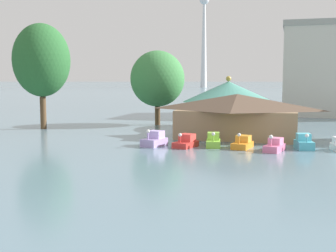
# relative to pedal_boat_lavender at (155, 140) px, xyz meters

# --- Properties ---
(pedal_boat_lavender) EXTENTS (2.30, 2.94, 1.75)m
(pedal_boat_lavender) POSITION_rel_pedal_boat_lavender_xyz_m (0.00, 0.00, 0.00)
(pedal_boat_lavender) COLOR #B299D8
(pedal_boat_lavender) RESTS_ON ground
(pedal_boat_red) EXTENTS (2.23, 3.02, 1.50)m
(pedal_boat_red) POSITION_rel_pedal_boat_lavender_xyz_m (3.18, 0.13, -0.09)
(pedal_boat_red) COLOR red
(pedal_boat_red) RESTS_ON ground
(pedal_boat_lime) EXTENTS (1.77, 2.80, 1.58)m
(pedal_boat_lime) POSITION_rel_pedal_boat_lavender_xyz_m (5.70, 1.12, -0.04)
(pedal_boat_lime) COLOR #8CCC3F
(pedal_boat_lime) RESTS_ON ground
(pedal_boat_orange) EXTENTS (1.96, 2.99, 1.60)m
(pedal_boat_orange) POSITION_rel_pedal_boat_lavender_xyz_m (8.56, 0.99, -0.11)
(pedal_boat_orange) COLOR orange
(pedal_boat_orange) RESTS_ON ground
(pedal_boat_pink) EXTENTS (2.01, 3.05, 1.65)m
(pedal_boat_pink) POSITION_rel_pedal_boat_lavender_xyz_m (11.59, 0.11, -0.10)
(pedal_boat_pink) COLOR pink
(pedal_boat_pink) RESTS_ON ground
(pedal_boat_cyan) EXTENTS (1.93, 2.62, 1.59)m
(pedal_boat_cyan) POSITION_rel_pedal_boat_lavender_xyz_m (14.22, 2.09, -0.01)
(pedal_boat_cyan) COLOR #4CB7CC
(pedal_boat_cyan) RESTS_ON ground
(boathouse) EXTENTS (14.05, 8.11, 4.95)m
(boathouse) POSITION_rel_pedal_boat_lavender_xyz_m (7.13, 8.05, 2.01)
(boathouse) COLOR #9E7F5B
(boathouse) RESTS_ON ground
(green_roof_pavilion) EXTENTS (12.06, 12.06, 7.01)m
(green_roof_pavilion) POSITION_rel_pedal_boat_lavender_xyz_m (4.92, 16.67, 3.08)
(green_roof_pavilion) COLOR brown
(green_roof_pavilion) RESTS_ON ground
(shoreline_tree_tall_left) EXTENTS (7.42, 7.42, 13.83)m
(shoreline_tree_tall_left) POSITION_rel_pedal_boat_lavender_xyz_m (-18.65, 9.75, 8.43)
(shoreline_tree_tall_left) COLOR brown
(shoreline_tree_tall_left) RESTS_ON ground
(shoreline_tree_mid) EXTENTS (7.76, 7.76, 10.65)m
(shoreline_tree_mid) POSITION_rel_pedal_boat_lavender_xyz_m (-5.58, 18.80, 6.04)
(shoreline_tree_mid) COLOR brown
(shoreline_tree_mid) RESTS_ON ground
(distant_broadcast_tower) EXTENTS (7.38, 7.38, 148.52)m
(distant_broadcast_tower) POSITION_rel_pedal_boat_lavender_xyz_m (-53.01, 290.34, 56.30)
(distant_broadcast_tower) COLOR silver
(distant_broadcast_tower) RESTS_ON ground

